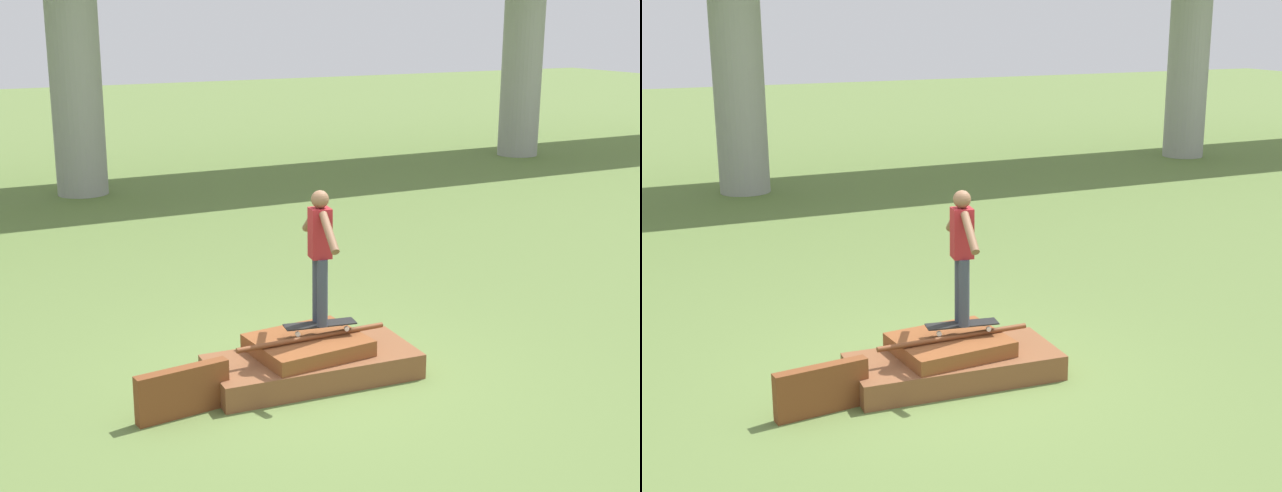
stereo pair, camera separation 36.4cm
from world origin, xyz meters
The scene contains 5 objects.
ground_plane centered at (0.00, 0.00, 0.00)m, with size 80.00×80.00×0.00m, color olive.
scrap_pile centered at (0.00, 0.02, 0.20)m, with size 2.37×1.19×0.52m.
scrap_plank_loose centered at (-1.57, -0.22, 0.25)m, with size 1.00×0.24×0.51m.
skateboard centered at (0.13, 0.07, 0.59)m, with size 0.83×0.34×0.09m.
skater centered at (0.13, 0.07, 1.47)m, with size 0.28×1.13×1.50m.
Camera 1 is at (-4.07, -8.22, 3.98)m, focal length 50.00 mm.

